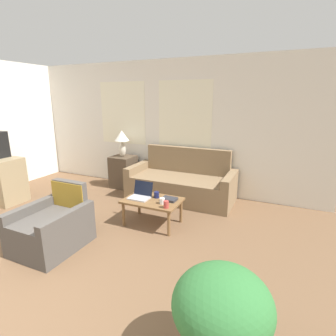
# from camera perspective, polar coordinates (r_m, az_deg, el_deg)

# --- Properties ---
(wall_back) EXTENTS (6.72, 0.06, 2.60)m
(wall_back) POSITION_cam_1_polar(r_m,az_deg,el_deg) (5.50, -2.58, 9.12)
(wall_back) COLOR white
(wall_back) RESTS_ON ground_plane
(couch) EXTENTS (1.98, 0.86, 0.94)m
(couch) POSITION_cam_1_polar(r_m,az_deg,el_deg) (5.01, 3.01, -3.49)
(couch) COLOR #846B4C
(couch) RESTS_ON ground_plane
(armchair) EXTENTS (0.72, 0.85, 0.79)m
(armchair) POSITION_cam_1_polar(r_m,az_deg,el_deg) (3.75, -23.55, -11.77)
(armchair) COLOR #514C47
(armchair) RESTS_ON ground_plane
(side_table) EXTENTS (0.46, 0.46, 0.67)m
(side_table) POSITION_cam_1_polar(r_m,az_deg,el_deg) (5.71, -9.68, -0.77)
(side_table) COLOR #4C3D2D
(side_table) RESTS_ON ground_plane
(table_lamp) EXTENTS (0.30, 0.30, 0.55)m
(table_lamp) POSITION_cam_1_polar(r_m,az_deg,el_deg) (5.57, -10.00, 6.24)
(table_lamp) COLOR beige
(table_lamp) RESTS_ON side_table
(coffee_table) EXTENTS (0.84, 0.56, 0.40)m
(coffee_table) POSITION_cam_1_polar(r_m,az_deg,el_deg) (3.97, -3.39, -7.52)
(coffee_table) COLOR brown
(coffee_table) RESTS_ON ground_plane
(laptop) EXTENTS (0.31, 0.28, 0.23)m
(laptop) POSITION_cam_1_polar(r_m,az_deg,el_deg) (4.02, -5.96, -5.71)
(laptop) COLOR #B7B7BC
(laptop) RESTS_ON coffee_table
(cup_navy) EXTENTS (0.08, 0.08, 0.09)m
(cup_navy) POSITION_cam_1_polar(r_m,az_deg,el_deg) (3.78, -1.27, -7.18)
(cup_navy) COLOR white
(cup_navy) RESTS_ON coffee_table
(cup_yellow) EXTENTS (0.07, 0.07, 0.10)m
(cup_yellow) POSITION_cam_1_polar(r_m,az_deg,el_deg) (3.64, -0.41, -7.93)
(cup_yellow) COLOR #B23D38
(cup_yellow) RESTS_ON coffee_table
(cup_white) EXTENTS (0.08, 0.08, 0.09)m
(cup_white) POSITION_cam_1_polar(r_m,az_deg,el_deg) (4.00, -2.51, -5.85)
(cup_white) COLOR #191E4C
(cup_white) RESTS_ON coffee_table
(book_red) EXTENTS (0.23, 0.18, 0.04)m
(book_red) POSITION_cam_1_polar(r_m,az_deg,el_deg) (3.91, 0.26, -6.79)
(book_red) COLOR #2D2D33
(book_red) RESTS_ON coffee_table
(potted_plant) EXTENTS (0.68, 0.68, 0.78)m
(potted_plant) POSITION_cam_1_polar(r_m,az_deg,el_deg) (2.03, 11.64, -27.83)
(potted_plant) COLOR #4C4C4C
(potted_plant) RESTS_ON ground_plane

